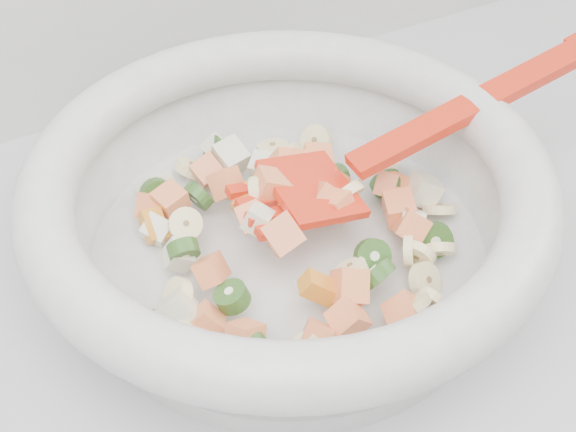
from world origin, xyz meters
name	(u,v)px	position (x,y,z in m)	size (l,w,h in m)	color
mixing_bowl	(289,205)	(-0.13, 1.48, 0.96)	(0.47, 0.38, 0.12)	silver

